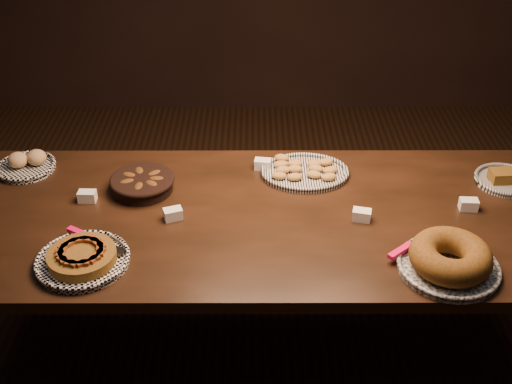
{
  "coord_description": "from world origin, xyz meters",
  "views": [
    {
      "loc": [
        -0.03,
        -2.04,
        2.2
      ],
      "look_at": [
        -0.03,
        0.05,
        0.82
      ],
      "focal_mm": 45.0,
      "sensor_mm": 36.0,
      "label": 1
    }
  ],
  "objects_px": {
    "buffet_table": "(262,229)",
    "apple_tart_plate": "(82,258)",
    "bundt_cake_plate": "(449,259)",
    "madeleine_platter": "(304,171)"
  },
  "relations": [
    {
      "from": "apple_tart_plate",
      "to": "bundt_cake_plate",
      "type": "bearing_deg",
      "value": -12.26
    },
    {
      "from": "madeleine_platter",
      "to": "bundt_cake_plate",
      "type": "bearing_deg",
      "value": -51.18
    },
    {
      "from": "buffet_table",
      "to": "apple_tart_plate",
      "type": "relative_size",
      "value": 7.03
    },
    {
      "from": "apple_tart_plate",
      "to": "madeleine_platter",
      "type": "height_order",
      "value": "apple_tart_plate"
    },
    {
      "from": "madeleine_platter",
      "to": "bundt_cake_plate",
      "type": "height_order",
      "value": "bundt_cake_plate"
    },
    {
      "from": "bundt_cake_plate",
      "to": "apple_tart_plate",
      "type": "bearing_deg",
      "value": 178.85
    },
    {
      "from": "madeleine_platter",
      "to": "bundt_cake_plate",
      "type": "xyz_separation_m",
      "value": [
        0.46,
        -0.63,
        0.03
      ]
    },
    {
      "from": "buffet_table",
      "to": "madeleine_platter",
      "type": "distance_m",
      "value": 0.35
    },
    {
      "from": "buffet_table",
      "to": "madeleine_platter",
      "type": "xyz_separation_m",
      "value": [
        0.18,
        0.29,
        0.09
      ]
    },
    {
      "from": "madeleine_platter",
      "to": "bundt_cake_plate",
      "type": "distance_m",
      "value": 0.78
    }
  ]
}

